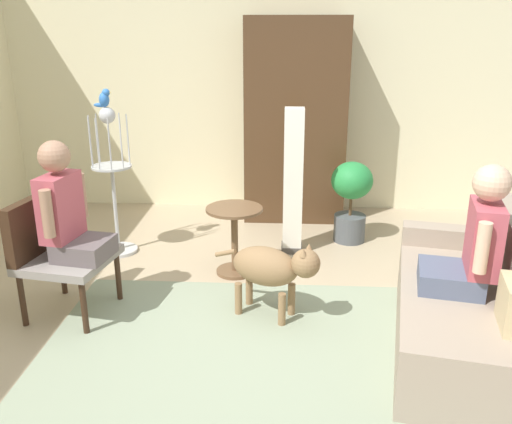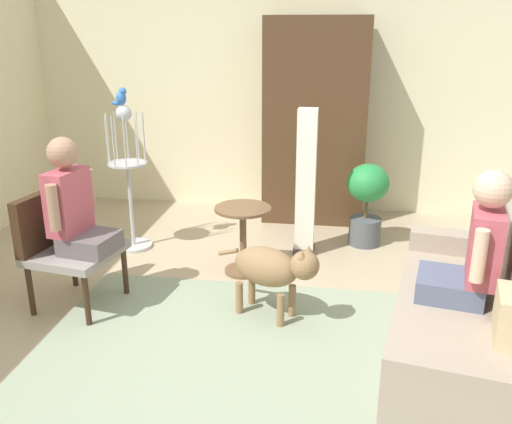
{
  "view_description": "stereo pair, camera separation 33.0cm",
  "coord_description": "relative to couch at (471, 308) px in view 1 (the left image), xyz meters",
  "views": [
    {
      "loc": [
        0.3,
        -3.32,
        2.07
      ],
      "look_at": [
        0.09,
        0.29,
        0.84
      ],
      "focal_mm": 38.07,
      "sensor_mm": 36.0,
      "label": 1
    },
    {
      "loc": [
        0.63,
        -3.29,
        2.07
      ],
      "look_at": [
        0.09,
        0.29,
        0.84
      ],
      "focal_mm": 38.07,
      "sensor_mm": 36.0,
      "label": 2
    }
  ],
  "objects": [
    {
      "name": "potted_plant",
      "position": [
        -0.59,
        1.96,
        0.17
      ],
      "size": [
        0.41,
        0.41,
        0.82
      ],
      "color": "#4C5156",
      "rests_on": "ground"
    },
    {
      "name": "ground_plane",
      "position": [
        -1.54,
        0.05,
        -0.31
      ],
      "size": [
        7.23,
        7.23,
        0.0
      ],
      "primitive_type": "plane",
      "color": "tan"
    },
    {
      "name": "back_wall",
      "position": [
        -1.54,
        3.12,
        1.12
      ],
      "size": [
        6.47,
        0.12,
        2.86
      ],
      "primitive_type": "cube",
      "color": "beige",
      "rests_on": "ground"
    },
    {
      "name": "round_end_table",
      "position": [
        -1.68,
        1.12,
        0.06
      ],
      "size": [
        0.49,
        0.49,
        0.61
      ],
      "color": "brown",
      "rests_on": "ground"
    },
    {
      "name": "area_rug",
      "position": [
        -1.34,
        -0.21,
        -0.31
      ],
      "size": [
        3.07,
        2.22,
        0.01
      ],
      "primitive_type": "cube",
      "color": "gray",
      "rests_on": "ground"
    },
    {
      "name": "parrot",
      "position": [
        -2.87,
        1.53,
        1.16
      ],
      "size": [
        0.17,
        0.1,
        0.16
      ],
      "color": "blue",
      "rests_on": "bird_cage_stand"
    },
    {
      "name": "armchair",
      "position": [
        -2.96,
        0.37,
        0.22
      ],
      "size": [
        0.69,
        0.71,
        0.9
      ],
      "color": "#382316",
      "rests_on": "ground"
    },
    {
      "name": "column_lamp",
      "position": [
        -1.18,
        1.66,
        0.37
      ],
      "size": [
        0.2,
        0.2,
        1.39
      ],
      "color": "#4C4742",
      "rests_on": "ground"
    },
    {
      "name": "couch",
      "position": [
        0.0,
        0.0,
        0.0
      ],
      "size": [
        1.14,
        1.84,
        0.89
      ],
      "color": "gray",
      "rests_on": "ground"
    },
    {
      "name": "dog",
      "position": [
        -1.34,
        0.37,
        0.09
      ],
      "size": [
        0.8,
        0.47,
        0.62
      ],
      "color": "olive",
      "rests_on": "ground"
    },
    {
      "name": "person_on_couch",
      "position": [
        -0.04,
        -0.01,
        0.47
      ],
      "size": [
        0.53,
        0.53,
        0.84
      ],
      "color": "#505A75"
    },
    {
      "name": "person_on_armchair",
      "position": [
        -2.82,
        0.34,
        0.51
      ],
      "size": [
        0.48,
        0.51,
        0.87
      ],
      "color": "#5F5456"
    },
    {
      "name": "bird_cage_stand",
      "position": [
        -2.86,
        1.53,
        0.36
      ],
      "size": [
        0.37,
        0.37,
        1.4
      ],
      "color": "silver",
      "rests_on": "ground"
    },
    {
      "name": "armoire_cabinet",
      "position": [
        -1.16,
        2.71,
        0.78
      ],
      "size": [
        1.1,
        0.56,
        2.19
      ],
      "primitive_type": "cube",
      "color": "#4C331E",
      "rests_on": "ground"
    }
  ]
}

